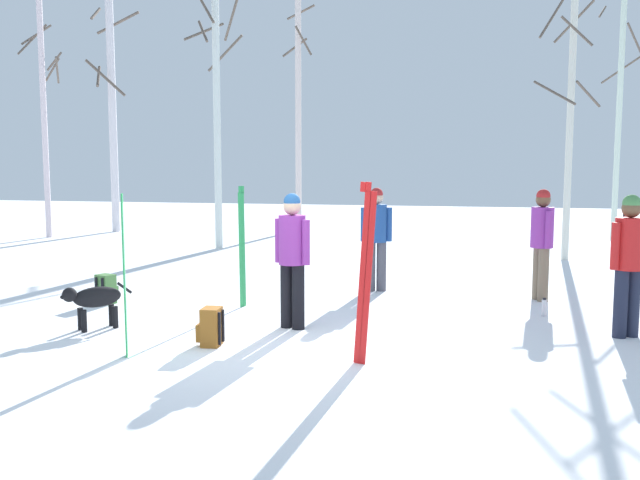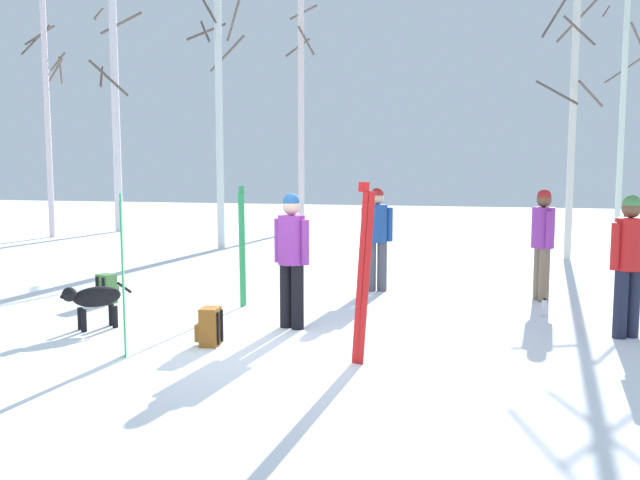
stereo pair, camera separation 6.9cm
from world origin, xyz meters
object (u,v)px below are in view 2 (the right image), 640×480
at_px(birch_tree_3, 301,108).
at_px(ski_pair_planted_1, 363,275).
at_px(birch_tree_0, 47,105).
at_px(birch_tree_4, 572,116).
at_px(ski_pair_planted_2, 242,247).
at_px(dog, 94,299).
at_px(birch_tree_5, 623,91).
at_px(person_3, 292,252).
at_px(ski_pair_planted_0, 123,277).
at_px(backpack_1, 210,327).
at_px(water_bottle_0, 544,308).
at_px(person_1, 629,257).
at_px(person_0, 377,232).
at_px(birch_tree_1, 115,110).
at_px(birch_tree_2, 219,110).
at_px(backpack_0, 107,289).
at_px(person_2, 543,237).
at_px(ski_poles_0, 624,261).

bearing_deg(birch_tree_3, ski_pair_planted_1, -70.73).
xyz_separation_m(birch_tree_0, birch_tree_4, (14.43, -1.35, -0.74)).
bearing_deg(ski_pair_planted_2, dog, -126.16).
bearing_deg(dog, birch_tree_3, 96.02).
height_order(dog, birch_tree_5, birch_tree_5).
relative_size(person_3, ski_pair_planted_0, 0.97).
distance_m(backpack_1, water_bottle_0, 4.59).
distance_m(person_1, birch_tree_5, 12.20).
height_order(person_0, birch_tree_1, birch_tree_1).
xyz_separation_m(person_3, birch_tree_2, (-4.36, 7.67, 2.53)).
bearing_deg(backpack_0, birch_tree_5, 52.16).
height_order(person_2, ski_pair_planted_1, ski_pair_planted_1).
relative_size(person_0, backpack_0, 3.90).
bearing_deg(birch_tree_5, ski_poles_0, -98.58).
xyz_separation_m(person_3, birch_tree_4, (3.99, 7.66, 2.19)).
xyz_separation_m(person_1, person_3, (-4.01, -0.61, 0.00)).
height_order(person_0, ski_pair_planted_2, ski_pair_planted_2).
xyz_separation_m(water_bottle_0, birch_tree_3, (-6.99, 11.55, 3.92)).
bearing_deg(water_bottle_0, birch_tree_2, 140.78).
distance_m(backpack_0, birch_tree_2, 7.73).
relative_size(dog, ski_poles_0, 0.49).
bearing_deg(ski_pair_planted_1, birch_tree_1, 130.68).
relative_size(ski_pair_planted_1, birch_tree_5, 0.24).
bearing_deg(backpack_0, ski_pair_planted_2, 8.00).
xyz_separation_m(water_bottle_0, birch_tree_5, (2.59, 10.71, 4.06)).
distance_m(dog, water_bottle_0, 5.98).
bearing_deg(ski_poles_0, birch_tree_5, 81.42).
bearing_deg(birch_tree_3, ski_pair_planted_0, -80.35).
distance_m(birch_tree_1, birch_tree_2, 6.25).
xyz_separation_m(ski_pair_planted_1, ski_poles_0, (2.96, 3.03, -0.15)).
relative_size(birch_tree_1, birch_tree_3, 0.96).
bearing_deg(ski_pair_planted_0, backpack_1, 44.54).
bearing_deg(water_bottle_0, person_1, -47.33).
height_order(person_0, dog, person_0).
bearing_deg(ski_pair_planted_0, person_0, 67.25).
bearing_deg(ski_poles_0, person_3, -157.49).
distance_m(person_3, water_bottle_0, 3.61).
height_order(ski_pair_planted_1, ski_poles_0, ski_pair_planted_1).
height_order(person_3, ski_pair_planted_2, ski_pair_planted_2).
xyz_separation_m(person_1, backpack_0, (-7.19, 0.17, -0.77)).
bearing_deg(birch_tree_0, person_2, -24.92).
distance_m(person_1, backpack_0, 7.23).
xyz_separation_m(birch_tree_0, birch_tree_3, (6.59, 4.07, 0.13)).
bearing_deg(person_3, ski_poles_0, 22.51).
relative_size(person_1, dog, 2.39).
relative_size(person_2, birch_tree_2, 0.26).
bearing_deg(dog, person_0, 50.03).
height_order(birch_tree_0, birch_tree_5, birch_tree_5).
height_order(person_1, birch_tree_5, birch_tree_5).
xyz_separation_m(person_0, birch_tree_2, (-4.93, 4.83, 2.53)).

